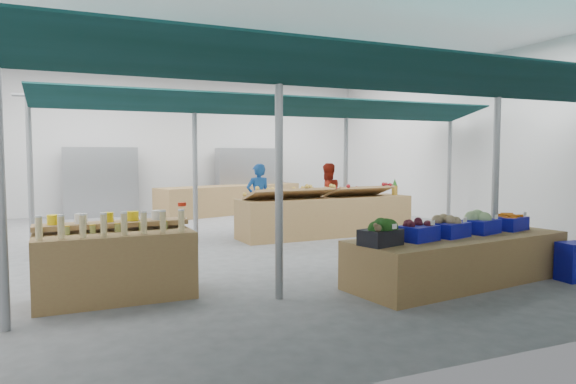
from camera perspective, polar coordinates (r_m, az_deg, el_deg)
name	(u,v)px	position (r m, az deg, el deg)	size (l,w,h in m)	color
floor	(250,243)	(10.52, -4.22, -5.68)	(13.00, 13.00, 0.00)	#5E5E60
hall	(229,117)	(11.77, -6.60, 8.25)	(13.00, 13.00, 13.00)	silver
pole_grid	(323,154)	(9.05, 3.87, 4.28)	(10.00, 4.60, 3.00)	gray
awnings	(323,98)	(9.11, 3.90, 10.38)	(9.50, 7.08, 0.30)	black
back_shelving_left	(101,183)	(15.85, -20.07, 0.99)	(2.00, 0.50, 2.00)	#B23F33
back_shelving_right	(248,180)	(16.71, -4.47, 1.36)	(2.00, 0.50, 2.00)	#B23F33
bottle_shelf	(115,262)	(6.77, -18.64, -7.42)	(1.88, 1.17, 1.11)	olive
veg_counter	(459,259)	(7.63, 18.45, -7.08)	(3.37, 1.12, 0.66)	olive
fruit_counter	(326,217)	(11.42, 4.25, -2.74)	(3.99, 0.95, 0.86)	olive
far_counter	(231,199)	(15.89, -6.30, -0.83)	(4.84, 0.97, 0.87)	olive
crate_stack	(575,262)	(8.39, 29.29, -6.76)	(0.46, 0.32, 0.55)	#0D0F8F
vendor_left	(258,198)	(11.91, -3.33, -0.67)	(0.58, 0.38, 1.60)	#16458F
vendor_right	(327,196)	(12.63, 4.37, -0.41)	(0.78, 0.60, 1.60)	maroon
crate_broccoli	(380,233)	(6.52, 10.23, -4.47)	(0.58, 0.47, 0.35)	black
crate_beets	(418,231)	(6.97, 14.28, -4.19)	(0.58, 0.47, 0.29)	#0D0F8F
crate_celeriac	(450,227)	(7.41, 17.59, -3.68)	(0.58, 0.47, 0.31)	#0D0F8F
crate_cabbage	(482,222)	(7.91, 20.72, -3.17)	(0.58, 0.47, 0.35)	#0D0F8F
crate_carrots	(510,223)	(8.44, 23.46, -3.13)	(0.58, 0.47, 0.29)	#0D0F8F
sparrow	(377,228)	(6.32, 9.91, -3.91)	(0.12, 0.09, 0.11)	brown
pole_ribbon	(182,206)	(7.25, -11.68, -1.52)	(0.12, 0.12, 0.28)	red
apple_heap_yellow	(290,192)	(10.83, 0.18, 0.05)	(1.96, 0.88, 0.27)	#997247
apple_heap_red	(359,189)	(11.72, 7.91, 0.31)	(1.56, 0.84, 0.27)	#997247
pineapple	(395,187)	(12.30, 11.77, 0.51)	(0.14, 0.14, 0.39)	#8C6019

